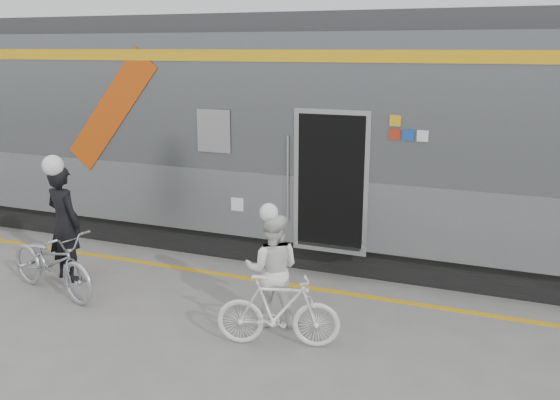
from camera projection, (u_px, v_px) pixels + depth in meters
The scene contains 9 objects.
ground at pixel (182, 339), 7.48m from camera, with size 90.00×90.00×0.00m, color slate.
train at pixel (243, 131), 11.12m from camera, with size 24.00×3.17×4.10m.
safety_strip at pixel (252, 279), 9.41m from camera, with size 24.00×0.12×0.01m, color gold.
man at pixel (64, 223), 9.20m from camera, with size 0.67×0.44×1.84m, color black.
bicycle_left at pixel (52, 262), 8.74m from camera, with size 0.67×1.93×1.01m, color #ACAEB4.
woman at pixel (272, 270), 7.74m from camera, with size 0.74×0.57×1.51m, color white.
bicycle_right at pixel (278, 311), 7.21m from camera, with size 0.43×1.53×0.92m, color silver.
helmet_man at pixel (58, 155), 8.93m from camera, with size 0.32×0.32×0.32m, color white.
helmet_woman at pixel (272, 205), 7.52m from camera, with size 0.24×0.24×0.24m, color white.
Camera 1 is at (3.66, -5.86, 3.58)m, focal length 38.00 mm.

